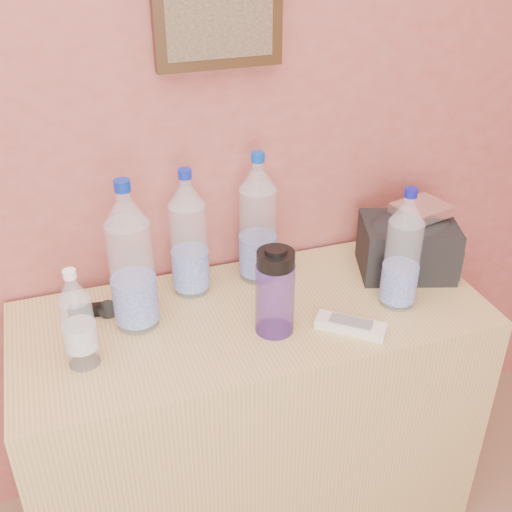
{
  "coord_description": "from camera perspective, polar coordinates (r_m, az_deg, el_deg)",
  "views": [
    {
      "loc": [
        0.07,
        0.51,
        1.67
      ],
      "look_at": [
        0.47,
        1.71,
        0.91
      ],
      "focal_mm": 45.0,
      "sensor_mm": 36.0,
      "label": 1
    }
  ],
  "objects": [
    {
      "name": "foil_packet",
      "position": [
        1.74,
        14.47,
        4.01
      ],
      "size": [
        0.15,
        0.14,
        0.03
      ],
      "primitive_type": "cube",
      "rotation": [
        0.0,
        0.0,
        0.24
      ],
      "color": "silver",
      "rests_on": "toiletry_bag"
    },
    {
      "name": "dresser",
      "position": [
        1.83,
        -0.27,
        -14.37
      ],
      "size": [
        1.17,
        0.49,
        0.73
      ],
      "primitive_type": "cube",
      "color": "tan",
      "rests_on": "ground"
    },
    {
      "name": "ac_remote",
      "position": [
        1.55,
        8.42,
        -6.17
      ],
      "size": [
        0.16,
        0.15,
        0.02
      ],
      "primitive_type": "cube",
      "rotation": [
        0.0,
        0.0,
        -0.69
      ],
      "color": "beige",
      "rests_on": "dresser"
    },
    {
      "name": "toiletry_bag",
      "position": [
        1.76,
        13.33,
        1.06
      ],
      "size": [
        0.29,
        0.24,
        0.17
      ],
      "primitive_type": null,
      "rotation": [
        0.0,
        0.0,
        -0.31
      ],
      "color": "black",
      "rests_on": "dresser"
    },
    {
      "name": "pet_large_d",
      "position": [
        1.6,
        12.9,
        0.11
      ],
      "size": [
        0.09,
        0.09,
        0.32
      ],
      "rotation": [
        0.0,
        0.0,
        0.22
      ],
      "color": "white",
      "rests_on": "dresser"
    },
    {
      "name": "nalgene_bottle",
      "position": [
        1.48,
        1.71,
        -3.13
      ],
      "size": [
        0.09,
        0.09,
        0.22
      ],
      "rotation": [
        0.0,
        0.0,
        -0.31
      ],
      "color": "#573095",
      "rests_on": "dresser"
    },
    {
      "name": "pet_large_a",
      "position": [
        1.5,
        -11.01,
        -0.75
      ],
      "size": [
        0.1,
        0.1,
        0.38
      ],
      "rotation": [
        0.0,
        0.0,
        0.19
      ],
      "color": "white",
      "rests_on": "dresser"
    },
    {
      "name": "sunglasses",
      "position": [
        1.63,
        -14.07,
        -4.66
      ],
      "size": [
        0.13,
        0.06,
        0.03
      ],
      "primitive_type": null,
      "rotation": [
        0.0,
        0.0,
        -0.12
      ],
      "color": "black",
      "rests_on": "dresser"
    },
    {
      "name": "pet_small",
      "position": [
        1.43,
        -15.52,
        -5.83
      ],
      "size": [
        0.07,
        0.07,
        0.24
      ],
      "rotation": [
        0.0,
        0.0,
        -0.2
      ],
      "color": "#CCEFFD",
      "rests_on": "dresser"
    },
    {
      "name": "pet_large_b",
      "position": [
        1.61,
        -6.0,
        1.47
      ],
      "size": [
        0.09,
        0.09,
        0.34
      ],
      "rotation": [
        0.0,
        0.0,
        0.21
      ],
      "color": "silver",
      "rests_on": "dresser"
    },
    {
      "name": "pet_large_c",
      "position": [
        1.66,
        0.16,
        2.83
      ],
      "size": [
        0.1,
        0.1,
        0.35
      ],
      "rotation": [
        0.0,
        0.0,
        0.0
      ],
      "color": "#ADC2D2",
      "rests_on": "dresser"
    },
    {
      "name": "picture_frame",
      "position": [
        1.54,
        -3.39,
        20.84
      ],
      "size": [
        0.3,
        0.03,
        0.25
      ],
      "primitive_type": null,
      "color": "#382311",
      "rests_on": "room_shell"
    }
  ]
}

